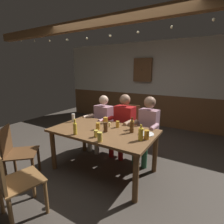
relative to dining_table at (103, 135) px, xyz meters
The scene contains 27 objects.
ground_plane 0.64m from the dining_table, 90.00° to the left, with size 7.99×7.99×0.00m, color #423A33.
back_wall_upper 3.21m from the dining_table, 90.00° to the left, with size 6.66×0.12×1.58m, color beige.
back_wall_wainscot 3.01m from the dining_table, 90.00° to the left, with size 6.66×0.12×0.96m, color brown.
ceiling_beam 1.84m from the dining_table, 90.00° to the left, with size 5.99×0.14×0.16m, color brown.
dining_table is the anchor object (origin of this frame).
person_0 0.89m from the dining_table, 126.02° to the left, with size 0.56×0.57×1.18m.
person_1 0.73m from the dining_table, 90.29° to the left, with size 0.55×0.54×1.24m.
person_2 0.87m from the dining_table, 54.61° to the left, with size 0.50×0.52×1.23m.
chair_empty_near_right 1.40m from the dining_table, 103.21° to the right, with size 0.53×0.53×0.88m.
chair_empty_near_left 1.37m from the dining_table, 137.56° to the right, with size 0.62×0.62×0.88m.
chair_empty_far_end 1.42m from the dining_table, 96.53° to the left, with size 0.49×0.49×0.88m.
table_candle 0.23m from the dining_table, 85.65° to the left, with size 0.04×0.04×0.08m, color #F9E08C.
plate_0 0.71m from the dining_table, 13.12° to the left, with size 0.24×0.24×0.01m, color white.
bottle_0 0.51m from the dining_table, 122.36° to the right, with size 0.06×0.06×0.24m.
bottle_1 0.73m from the dining_table, ahead, with size 0.07×0.07×0.23m.
bottle_2 0.51m from the dining_table, 15.35° to the left, with size 0.07×0.07×0.25m.
pint_glass_0 0.77m from the dining_table, ahead, with size 0.07×0.07×0.13m, color gold.
pint_glass_1 0.20m from the dining_table, 33.67° to the right, with size 0.07×0.07×0.16m, color #4C2D19.
pint_glass_2 0.31m from the dining_table, 57.57° to the left, with size 0.06×0.06×0.11m, color gold.
pint_glass_3 0.40m from the dining_table, 116.93° to the left, with size 0.08×0.08×0.11m, color gold.
pint_glass_4 0.51m from the dining_table, 61.34° to the right, with size 0.07×0.07×0.14m, color #E5C64C.
pint_glass_5 0.51m from the dining_table, 32.83° to the left, with size 0.07×0.07×0.15m, color gold.
pint_glass_6 0.18m from the dining_table, 161.66° to the right, with size 0.07×0.07×0.11m, color gold.
pint_glass_7 0.77m from the dining_table, behind, with size 0.06×0.06×0.16m, color white.
pint_glass_8 0.35m from the dining_table, 74.63° to the right, with size 0.07×0.07×0.10m, color #E5C64C.
wall_dart_cabinet 3.10m from the dining_table, 99.00° to the left, with size 0.56×0.15×0.70m.
string_lights 1.64m from the dining_table, 90.00° to the left, with size 4.70×0.04×0.15m.
Camera 1 is at (1.50, -2.27, 1.70)m, focal length 27.44 mm.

